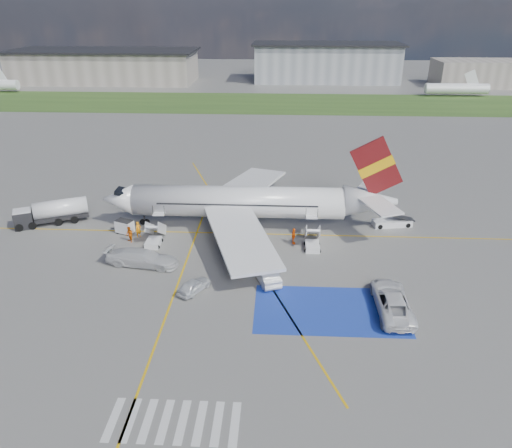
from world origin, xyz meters
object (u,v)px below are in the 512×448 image
at_px(belt_loader, 392,223).
at_px(van_white_a, 392,298).
at_px(car_silver_a, 194,285).
at_px(van_white_b, 142,255).
at_px(airliner, 250,202).
at_px(gpu_cart, 125,227).
at_px(fuel_tanker, 52,214).
at_px(car_silver_b, 266,273).

bearing_deg(belt_loader, van_white_a, -111.14).
height_order(car_silver_a, van_white_b, van_white_b).
distance_m(airliner, belt_loader, 18.27).
distance_m(airliner, gpu_cart, 15.72).
relative_size(gpu_cart, van_white_b, 0.40).
xyz_separation_m(airliner, gpu_cart, (-15.29, -2.61, -2.61)).
height_order(fuel_tanker, van_white_b, fuel_tanker).
height_order(gpu_cart, belt_loader, gpu_cart).
height_order(fuel_tanker, van_white_a, fuel_tanker).
height_order(belt_loader, car_silver_a, belt_loader).
relative_size(gpu_cart, belt_loader, 0.45).
height_order(airliner, gpu_cart, airliner).
distance_m(fuel_tanker, van_white_a, 43.26).
bearing_deg(van_white_a, belt_loader, -101.33).
height_order(car_silver_b, van_white_a, van_white_a).
bearing_deg(car_silver_a, fuel_tanker, -5.53).
bearing_deg(gpu_cart, car_silver_a, -27.55).
distance_m(car_silver_a, van_white_a, 18.95).
xyz_separation_m(fuel_tanker, van_white_a, (39.58, -17.47, -0.06)).
xyz_separation_m(fuel_tanker, van_white_b, (14.28, -10.33, -0.10)).
bearing_deg(car_silver_a, gpu_cart, -19.33).
bearing_deg(fuel_tanker, car_silver_a, -61.16).
height_order(gpu_cart, van_white_a, van_white_a).
bearing_deg(fuel_tanker, belt_loader, -22.96).
distance_m(fuel_tanker, car_silver_b, 30.59).
height_order(airliner, belt_loader, airliner).
xyz_separation_m(car_silver_b, van_white_a, (11.83, -4.60, 0.36)).
height_order(airliner, fuel_tanker, airliner).
relative_size(belt_loader, van_white_a, 0.83).
bearing_deg(van_white_b, belt_loader, -59.19).
distance_m(gpu_cart, belt_loader, 33.49).
bearing_deg(fuel_tanker, car_silver_b, -49.62).
distance_m(belt_loader, van_white_b, 31.34).
distance_m(car_silver_a, car_silver_b, 7.41).
bearing_deg(car_silver_a, belt_loader, -112.69).
relative_size(van_white_a, van_white_b, 1.08).
xyz_separation_m(car_silver_a, van_white_a, (18.82, -2.15, 0.55)).
relative_size(car_silver_b, van_white_b, 0.86).
xyz_separation_m(gpu_cart, car_silver_b, (17.66, -10.37, 0.07)).
bearing_deg(gpu_cart, van_white_b, -39.15).
xyz_separation_m(fuel_tanker, belt_loader, (43.35, 1.35, -0.88)).
bearing_deg(car_silver_b, airliner, -99.31).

